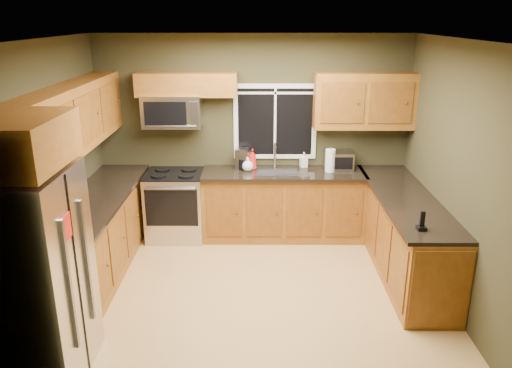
{
  "coord_description": "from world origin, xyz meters",
  "views": [
    {
      "loc": [
        0.08,
        -4.86,
        2.92
      ],
      "look_at": [
        0.05,
        0.35,
        1.15
      ],
      "focal_mm": 35.0,
      "sensor_mm": 36.0,
      "label": 1
    }
  ],
  "objects_px": {
    "soap_bottle_b": "(304,160)",
    "coffee_maker": "(242,159)",
    "range": "(176,205)",
    "soap_bottle_a": "(253,159)",
    "refrigerator": "(34,279)",
    "cordless_phone": "(422,224)",
    "paper_towel_roll": "(330,160)",
    "microwave": "(172,111)",
    "toaster_oven": "(339,160)",
    "kettle": "(246,159)",
    "soap_bottle_c": "(248,164)"
  },
  "relations": [
    {
      "from": "microwave",
      "to": "kettle",
      "type": "distance_m",
      "value": 1.16
    },
    {
      "from": "coffee_maker",
      "to": "soap_bottle_b",
      "type": "bearing_deg",
      "value": 4.11
    },
    {
      "from": "microwave",
      "to": "cordless_phone",
      "type": "xyz_separation_m",
      "value": [
        2.71,
        -2.02,
        -0.73
      ]
    },
    {
      "from": "coffee_maker",
      "to": "cordless_phone",
      "type": "xyz_separation_m",
      "value": [
        1.8,
        -2.05,
        -0.07
      ]
    },
    {
      "from": "range",
      "to": "coffee_maker",
      "type": "height_order",
      "value": "coffee_maker"
    },
    {
      "from": "coffee_maker",
      "to": "soap_bottle_a",
      "type": "relative_size",
      "value": 0.97
    },
    {
      "from": "coffee_maker",
      "to": "paper_towel_roll",
      "type": "relative_size",
      "value": 0.81
    },
    {
      "from": "soap_bottle_a",
      "to": "toaster_oven",
      "type": "bearing_deg",
      "value": 1.42
    },
    {
      "from": "refrigerator",
      "to": "range",
      "type": "relative_size",
      "value": 1.92
    },
    {
      "from": "refrigerator",
      "to": "kettle",
      "type": "distance_m",
      "value": 3.38
    },
    {
      "from": "microwave",
      "to": "coffee_maker",
      "type": "relative_size",
      "value": 2.79
    },
    {
      "from": "kettle",
      "to": "cordless_phone",
      "type": "bearing_deg",
      "value": -49.56
    },
    {
      "from": "toaster_oven",
      "to": "soap_bottle_c",
      "type": "height_order",
      "value": "toaster_oven"
    },
    {
      "from": "refrigerator",
      "to": "microwave",
      "type": "relative_size",
      "value": 2.37
    },
    {
      "from": "range",
      "to": "soap_bottle_b",
      "type": "bearing_deg",
      "value": 7.52
    },
    {
      "from": "toaster_oven",
      "to": "soap_bottle_a",
      "type": "relative_size",
      "value": 1.38
    },
    {
      "from": "range",
      "to": "microwave",
      "type": "bearing_deg",
      "value": 90.02
    },
    {
      "from": "refrigerator",
      "to": "toaster_oven",
      "type": "distance_m",
      "value": 4.12
    },
    {
      "from": "toaster_oven",
      "to": "kettle",
      "type": "relative_size",
      "value": 1.35
    },
    {
      "from": "kettle",
      "to": "soap_bottle_b",
      "type": "relative_size",
      "value": 1.4
    },
    {
      "from": "range",
      "to": "soap_bottle_a",
      "type": "bearing_deg",
      "value": 6.44
    },
    {
      "from": "refrigerator",
      "to": "cordless_phone",
      "type": "bearing_deg",
      "value": 14.67
    },
    {
      "from": "refrigerator",
      "to": "soap_bottle_b",
      "type": "bearing_deg",
      "value": 50.94
    },
    {
      "from": "paper_towel_roll",
      "to": "soap_bottle_c",
      "type": "bearing_deg",
      "value": 178.94
    },
    {
      "from": "refrigerator",
      "to": "cordless_phone",
      "type": "height_order",
      "value": "refrigerator"
    },
    {
      "from": "soap_bottle_a",
      "to": "soap_bottle_b",
      "type": "xyz_separation_m",
      "value": [
        0.7,
        0.11,
        -0.04
      ]
    },
    {
      "from": "microwave",
      "to": "cordless_phone",
      "type": "bearing_deg",
      "value": -36.67
    },
    {
      "from": "paper_towel_roll",
      "to": "cordless_phone",
      "type": "relative_size",
      "value": 1.75
    },
    {
      "from": "toaster_oven",
      "to": "soap_bottle_b",
      "type": "relative_size",
      "value": 1.88
    },
    {
      "from": "toaster_oven",
      "to": "paper_towel_roll",
      "type": "xyz_separation_m",
      "value": [
        -0.13,
        -0.12,
        0.03
      ]
    },
    {
      "from": "toaster_oven",
      "to": "soap_bottle_a",
      "type": "xyz_separation_m",
      "value": [
        -1.16,
        -0.03,
        0.02
      ]
    },
    {
      "from": "range",
      "to": "soap_bottle_a",
      "type": "relative_size",
      "value": 3.34
    },
    {
      "from": "range",
      "to": "microwave",
      "type": "distance_m",
      "value": 1.27
    },
    {
      "from": "soap_bottle_b",
      "to": "coffee_maker",
      "type": "bearing_deg",
      "value": -175.89
    },
    {
      "from": "range",
      "to": "cordless_phone",
      "type": "bearing_deg",
      "value": -34.77
    },
    {
      "from": "microwave",
      "to": "coffee_maker",
      "type": "height_order",
      "value": "microwave"
    },
    {
      "from": "refrigerator",
      "to": "kettle",
      "type": "height_order",
      "value": "refrigerator"
    },
    {
      "from": "soap_bottle_b",
      "to": "soap_bottle_c",
      "type": "xyz_separation_m",
      "value": [
        -0.76,
        -0.18,
        -0.01
      ]
    },
    {
      "from": "refrigerator",
      "to": "toaster_oven",
      "type": "xyz_separation_m",
      "value": [
        2.9,
        2.92,
        0.16
      ]
    },
    {
      "from": "refrigerator",
      "to": "toaster_oven",
      "type": "bearing_deg",
      "value": 45.17
    },
    {
      "from": "soap_bottle_c",
      "to": "cordless_phone",
      "type": "height_order",
      "value": "cordless_phone"
    },
    {
      "from": "paper_towel_roll",
      "to": "soap_bottle_c",
      "type": "relative_size",
      "value": 1.79
    },
    {
      "from": "range",
      "to": "paper_towel_roll",
      "type": "relative_size",
      "value": 2.79
    },
    {
      "from": "paper_towel_roll",
      "to": "range",
      "type": "bearing_deg",
      "value": -179.2
    },
    {
      "from": "kettle",
      "to": "soap_bottle_b",
      "type": "bearing_deg",
      "value": 3.61
    },
    {
      "from": "range",
      "to": "soap_bottle_c",
      "type": "xyz_separation_m",
      "value": [
        0.98,
        0.05,
        0.57
      ]
    },
    {
      "from": "coffee_maker",
      "to": "kettle",
      "type": "distance_m",
      "value": 0.05
    },
    {
      "from": "microwave",
      "to": "kettle",
      "type": "bearing_deg",
      "value": 2.66
    },
    {
      "from": "paper_towel_roll",
      "to": "soap_bottle_b",
      "type": "relative_size",
      "value": 1.63
    },
    {
      "from": "soap_bottle_a",
      "to": "soap_bottle_b",
      "type": "height_order",
      "value": "soap_bottle_a"
    }
  ]
}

